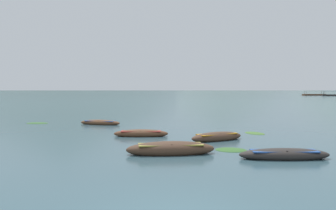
{
  "coord_description": "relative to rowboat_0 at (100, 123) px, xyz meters",
  "views": [
    {
      "loc": [
        -0.08,
        -8.58,
        3.09
      ],
      "look_at": [
        -0.69,
        57.8,
        0.17
      ],
      "focal_mm": 38.27,
      "sensor_mm": 36.0,
      "label": 1
    }
  ],
  "objects": [
    {
      "name": "mountain_2",
      "position": [
        330.7,
        2342.4,
        135.81
      ],
      "size": [
        1149.69,
        1149.69,
        271.95
      ],
      "primitive_type": "cone",
      "color": "slate",
      "rests_on": "ground"
    },
    {
      "name": "weed_patch_2",
      "position": [
        12.09,
        -6.14,
        -0.17
      ],
      "size": [
        1.7,
        2.12,
        0.14
      ],
      "primitive_type": "ellipsoid",
      "rotation": [
        0.0,
        0.0,
        1.95
      ],
      "color": "#477033",
      "rests_on": "ground"
    },
    {
      "name": "rowboat_4",
      "position": [
        4.24,
        -7.75,
        0.01
      ],
      "size": [
        3.59,
        1.11,
        0.57
      ],
      "color": "brown",
      "rests_on": "ground"
    },
    {
      "name": "weed_patch_3",
      "position": [
        -5.96,
        1.17,
        -0.17
      ],
      "size": [
        2.1,
        1.32,
        0.14
      ],
      "primitive_type": "ellipsoid",
      "rotation": [
        0.0,
        0.0,
        3.07
      ],
      "color": "#38662D",
      "rests_on": "ground"
    },
    {
      "name": "rowboat_1",
      "position": [
        6.2,
        -14.16,
        0.07
      ],
      "size": [
        4.39,
        1.88,
        0.76
      ],
      "color": "#4C3323",
      "rests_on": "ground"
    },
    {
      "name": "rowboat_2",
      "position": [
        11.26,
        -15.29,
        0.01
      ],
      "size": [
        4.08,
        1.23,
        0.59
      ],
      "color": "#2D2826",
      "rests_on": "ground"
    },
    {
      "name": "mountain_1",
      "position": [
        -782.76,
        2563.29,
        265.03
      ],
      "size": [
        2273.38,
        2273.38,
        530.4
      ],
      "primitive_type": "cone",
      "color": "#4C5B56",
      "rests_on": "ground"
    },
    {
      "name": "rowboat_0",
      "position": [
        0.0,
        0.0,
        0.0
      ],
      "size": [
        3.88,
        1.99,
        0.54
      ],
      "color": "brown",
      "rests_on": "ground"
    },
    {
      "name": "weed_patch_0",
      "position": [
        9.26,
        -13.04,
        -0.17
      ],
      "size": [
        2.07,
        1.97,
        0.14
      ],
      "primitive_type": "ellipsoid",
      "rotation": [
        0.0,
        0.0,
        1.13
      ],
      "color": "#38662D",
      "rests_on": "ground"
    },
    {
      "name": "ferry_0",
      "position": [
        78.2,
        149.76,
        0.28
      ],
      "size": [
        11.16,
        4.22,
        2.54
      ],
      "color": "brown",
      "rests_on": "ground"
    },
    {
      "name": "ferry_1",
      "position": [
        80.74,
        136.33,
        0.28
      ],
      "size": [
        7.84,
        3.72,
        2.54
      ],
      "color": "#2D2826",
      "rests_on": "ground"
    },
    {
      "name": "rowboat_5",
      "position": [
        9.0,
        -9.57,
        0.03
      ],
      "size": [
        3.7,
        2.82,
        0.64
      ],
      "color": "#4C3323",
      "rests_on": "ground"
    },
    {
      "name": "ground_plane",
      "position": [
        6.31,
        1477.46,
        -0.17
      ],
      "size": [
        6000.0,
        6000.0,
        0.0
      ],
      "primitive_type": "plane",
      "color": "#385660"
    }
  ]
}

